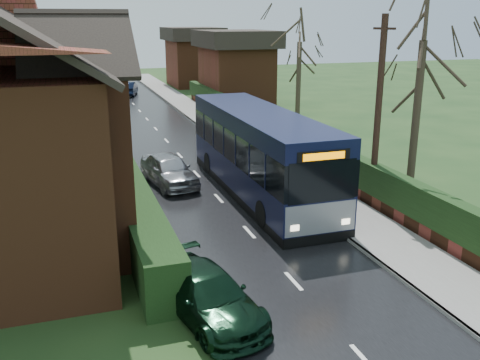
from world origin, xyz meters
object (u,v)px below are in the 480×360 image
object	(u,v)px
car_green	(208,295)
telegraph_pole	(378,113)
bus_stop_sign	(325,172)
car_silver	(169,170)
bus	(260,154)

from	to	relation	value
car_green	telegraph_pole	xyz separation A→B (m)	(8.70, 6.23, 3.25)
car_green	bus_stop_sign	xyz separation A→B (m)	(6.10, 5.53, 1.26)
car_silver	telegraph_pole	size ratio (longest dim) A/B	0.56
car_green	bus	bearing A→B (deg)	49.62
bus	telegraph_pole	xyz separation A→B (m)	(3.87, -2.97, 2.06)
car_silver	bus_stop_sign	size ratio (longest dim) A/B	1.50
telegraph_pole	car_silver	bearing A→B (deg)	122.17
bus_stop_sign	car_green	bearing A→B (deg)	-130.49
bus_stop_sign	telegraph_pole	xyz separation A→B (m)	(2.60, 0.70, 1.99)
bus	car_silver	xyz separation A→B (m)	(-3.56, 2.56, -1.09)
car_green	bus_stop_sign	size ratio (longest dim) A/B	1.50
car_green	car_silver	bearing A→B (deg)	71.15
car_green	bus_stop_sign	distance (m)	8.33
bus	bus_stop_sign	bearing A→B (deg)	-70.89
car_green	telegraph_pole	world-z (taller)	telegraph_pole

